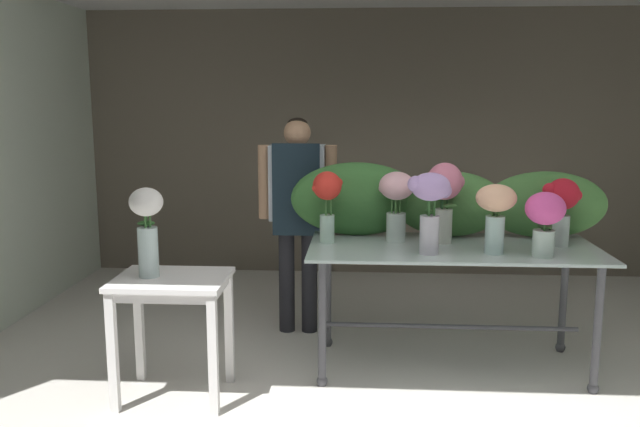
# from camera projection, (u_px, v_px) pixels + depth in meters

# --- Properties ---
(ground_plane) EXTENTS (8.77, 8.77, 0.00)m
(ground_plane) POSITION_uv_depth(u_px,v_px,m) (383.00, 340.00, 4.87)
(ground_plane) COLOR silver
(wall_back) EXTENTS (5.98, 0.12, 2.64)m
(wall_back) POSITION_uv_depth(u_px,v_px,m) (379.00, 144.00, 6.61)
(wall_back) COLOR #706656
(wall_back) RESTS_ON ground
(display_table_glass) EXTENTS (1.85, 0.87, 0.83)m
(display_table_glass) POSITION_uv_depth(u_px,v_px,m) (452.00, 266.00, 4.25)
(display_table_glass) COLOR #AFC4C0
(display_table_glass) RESTS_ON ground
(side_table_white) EXTENTS (0.65, 0.53, 0.74)m
(side_table_white) POSITION_uv_depth(u_px,v_px,m) (172.00, 296.00, 3.84)
(side_table_white) COLOR white
(side_table_white) RESTS_ON ground
(florist) EXTENTS (0.59, 0.24, 1.63)m
(florist) POSITION_uv_depth(u_px,v_px,m) (298.00, 202.00, 4.89)
(florist) COLOR #232328
(florist) RESTS_ON ground
(foliage_backdrop) EXTENTS (2.16, 0.27, 0.51)m
(foliage_backdrop) POSITION_uv_depth(u_px,v_px,m) (444.00, 202.00, 4.50)
(foliage_backdrop) COLOR #387033
(foliage_backdrop) RESTS_ON display_table_glass
(vase_scarlet_stock) EXTENTS (0.20, 0.19, 0.47)m
(vase_scarlet_stock) POSITION_uv_depth(u_px,v_px,m) (327.00, 197.00, 4.29)
(vase_scarlet_stock) COLOR silver
(vase_scarlet_stock) RESTS_ON display_table_glass
(vase_blush_hydrangea) EXTENTS (0.24, 0.24, 0.47)m
(vase_blush_hydrangea) POSITION_uv_depth(u_px,v_px,m) (397.00, 198.00, 4.33)
(vase_blush_hydrangea) COLOR silver
(vase_blush_hydrangea) RESTS_ON display_table_glass
(vase_crimson_peonies) EXTENTS (0.26, 0.21, 0.44)m
(vase_crimson_peonies) POSITION_uv_depth(u_px,v_px,m) (562.00, 204.00, 4.18)
(vase_crimson_peonies) COLOR silver
(vase_crimson_peonies) RESTS_ON display_table_glass
(vase_fuchsia_snapdragons) EXTENTS (0.24, 0.24, 0.39)m
(vase_fuchsia_snapdragons) POSITION_uv_depth(u_px,v_px,m) (545.00, 218.00, 3.91)
(vase_fuchsia_snapdragons) COLOR silver
(vase_fuchsia_snapdragons) RESTS_ON display_table_glass
(vase_lilac_roses) EXTENTS (0.27, 0.24, 0.50)m
(vase_lilac_roses) POSITION_uv_depth(u_px,v_px,m) (430.00, 202.00, 3.96)
(vase_lilac_roses) COLOR silver
(vase_lilac_roses) RESTS_ON display_table_glass
(vase_peach_anemones) EXTENTS (0.25, 0.25, 0.43)m
(vase_peach_anemones) POSITION_uv_depth(u_px,v_px,m) (495.00, 210.00, 3.98)
(vase_peach_anemones) COLOR silver
(vase_peach_anemones) RESTS_ON display_table_glass
(vase_rosy_tulips) EXTENTS (0.26, 0.23, 0.53)m
(vase_rosy_tulips) POSITION_uv_depth(u_px,v_px,m) (445.00, 192.00, 4.27)
(vase_rosy_tulips) COLOR silver
(vase_rosy_tulips) RESTS_ON display_table_glass
(vase_white_roses_tall) EXTENTS (0.19, 0.19, 0.53)m
(vase_white_roses_tall) POSITION_uv_depth(u_px,v_px,m) (147.00, 228.00, 3.78)
(vase_white_roses_tall) COLOR silver
(vase_white_roses_tall) RESTS_ON side_table_white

